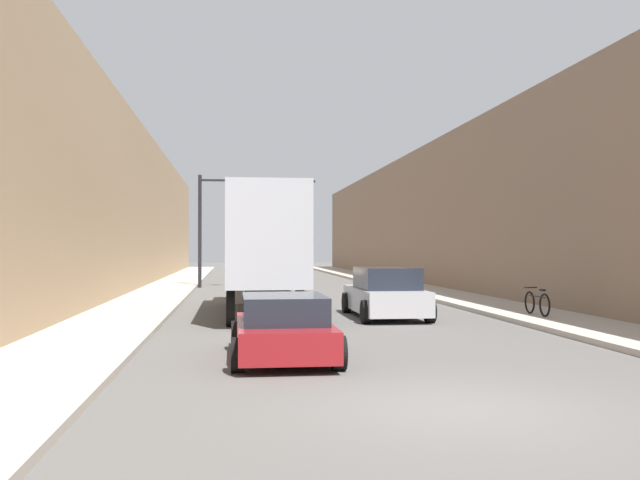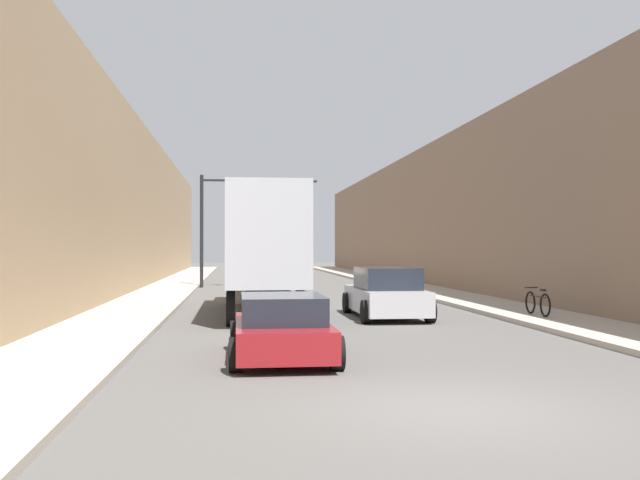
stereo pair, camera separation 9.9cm
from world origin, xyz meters
The scene contains 10 objects.
ground_plane centered at (0.00, 0.00, 0.00)m, with size 200.00×200.00×0.00m, color #565451.
sidewalk_right centered at (6.58, 30.00, 0.07)m, with size 2.83×80.00×0.15m.
sidewalk_left centered at (-6.58, 30.00, 0.07)m, with size 2.83×80.00×0.15m.
building_right centered at (11.00, 30.00, 4.15)m, with size 6.00×80.00×8.30m.
building_left centered at (-11.00, 30.00, 4.47)m, with size 6.00×80.00×8.94m.
semi_truck centered at (-2.15, 15.62, 2.29)m, with size 2.41×12.27×4.18m.
sedan_car centered at (-2.13, 4.74, 0.63)m, with size 2.10×4.24×1.31m.
suv_car centered at (1.76, 12.96, 0.77)m, with size 2.21×4.92×1.63m.
traffic_signal_gantry centered at (-3.43, 31.30, 4.46)m, with size 6.71×0.35×6.42m.
parked_bicycle centered at (6.29, 11.56, 0.53)m, with size 0.44×1.82×0.86m.
Camera 2 is at (-3.04, -9.71, 2.26)m, focal length 40.00 mm.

